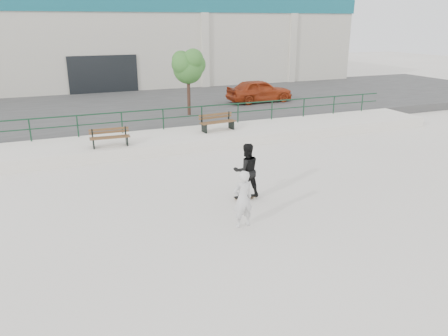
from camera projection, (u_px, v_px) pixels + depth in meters
name	position (u px, v px, depth m)	size (l,w,h in m)	color
ground	(232.00, 237.00, 11.78)	(120.00, 120.00, 0.00)	beige
ledge	(150.00, 143.00, 20.03)	(30.00, 3.00, 0.50)	silver
parking_strip	(119.00, 110.00, 27.48)	(60.00, 14.00, 0.50)	#393939
railing	(143.00, 116.00, 20.85)	(28.00, 0.06, 1.03)	#153924
commercial_building	(88.00, 33.00, 38.36)	(44.20, 16.33, 8.00)	beige
bench_left	(110.00, 137.00, 18.44)	(1.67, 0.56, 0.76)	brown
bench_right	(217.00, 122.00, 21.10)	(1.83, 0.72, 0.82)	brown
tree	(188.00, 65.00, 23.95)	(2.06, 1.83, 3.67)	#442E22
red_car	(259.00, 91.00, 28.56)	(1.74, 4.34, 1.48)	#A33414
skateboard	(246.00, 197.00, 14.30)	(0.79, 0.25, 0.09)	black
standing_skater	(246.00, 170.00, 14.01)	(0.87, 0.68, 1.79)	black
seated_skater	(243.00, 199.00, 12.15)	(0.61, 0.40, 1.66)	silver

